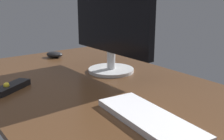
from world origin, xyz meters
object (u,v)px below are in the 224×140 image
at_px(monitor, 111,17).
at_px(media_remote, 11,87).
at_px(keyboard, 149,119).
at_px(computer_mouse, 54,54).

relative_size(monitor, media_remote, 3.05).
xyz_separation_m(keyboard, media_remote, (-0.51, -0.24, 0.00)).
height_order(monitor, media_remote, monitor).
xyz_separation_m(computer_mouse, media_remote, (0.40, -0.37, -0.00)).
xyz_separation_m(monitor, media_remote, (-0.02, -0.46, -0.24)).
bearing_deg(keyboard, media_remote, -149.85).
bearing_deg(computer_mouse, keyboard, -40.05).
distance_m(monitor, keyboard, 0.59).
height_order(keyboard, computer_mouse, computer_mouse).
bearing_deg(monitor, media_remote, -94.62).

